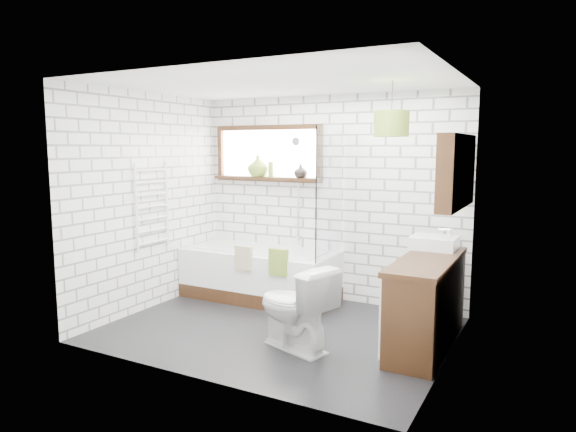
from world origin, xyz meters
The scene contains 22 objects.
floor centered at (0.00, 0.00, -0.01)m, with size 3.40×2.60×0.01m, color black.
ceiling centered at (0.00, 0.00, 2.50)m, with size 3.40×2.60×0.01m, color white.
wall_back centered at (0.00, 1.30, 1.25)m, with size 3.40×0.01×2.50m, color white.
wall_front centered at (0.00, -1.30, 1.25)m, with size 3.40×0.01×2.50m, color white.
wall_left centered at (-1.70, 0.00, 1.25)m, with size 0.01×2.60×2.50m, color white.
wall_right centered at (1.70, 0.00, 1.25)m, with size 0.01×2.60×2.50m, color white.
window centered at (-0.85, 1.26, 1.80)m, with size 1.52×0.16×0.68m, color black.
towel_radiator centered at (-1.66, 0.00, 1.20)m, with size 0.06×0.52×1.00m, color white.
mirror_cabinet centered at (1.62, 0.60, 1.65)m, with size 0.16×1.20×0.70m, color black.
shower_riser centered at (-0.40, 1.26, 1.35)m, with size 0.02×0.02×1.30m, color silver.
bathtub centered at (-0.74, 0.88, 0.31)m, with size 1.90×0.84×0.61m, color white.
shower_screen centered at (0.19, 0.88, 1.36)m, with size 0.02×0.72×1.50m, color white.
towel_green centered at (-0.24, 0.46, 0.59)m, with size 0.22×0.06×0.31m, color olive.
towel_beige centered at (-0.71, 0.46, 0.59)m, with size 0.22×0.05×0.28m, color tan.
vanity centered at (1.46, 0.28, 0.42)m, with size 0.48×1.48×0.85m, color black.
basin centered at (1.40, 0.78, 0.91)m, with size 0.44×0.39×0.13m, color white.
tap centered at (1.56, 0.78, 0.98)m, with size 0.03×0.03×0.17m, color silver.
toilet centered at (0.38, -0.36, 0.41)m, with size 0.80×0.45×0.81m, color white.
vase_olive centered at (-0.97, 1.23, 1.62)m, with size 0.27×0.27×0.28m, color olive.
vase_dark centered at (-0.35, 1.23, 1.57)m, with size 0.16×0.16×0.17m, color black.
bottle centered at (-0.78, 1.23, 1.58)m, with size 0.06×0.06×0.20m, color olive.
pendant centered at (1.05, 0.36, 2.10)m, with size 0.33×0.33×0.24m, color olive.
Camera 1 is at (2.50, -4.47, 1.87)m, focal length 32.00 mm.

